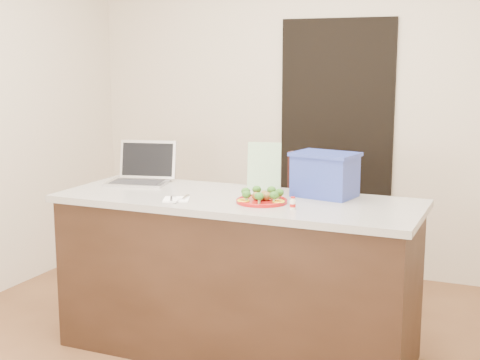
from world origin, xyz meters
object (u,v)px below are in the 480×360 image
at_px(island, 237,275).
at_px(chair, 309,224).
at_px(blue_box, 325,174).
at_px(plate, 262,201).
at_px(laptop, 143,172).
at_px(yogurt_bottle, 293,204).
at_px(napkin, 176,199).

relative_size(island, chair, 1.95).
relative_size(island, blue_box, 5.29).
distance_m(island, plate, 0.51).
bearing_deg(laptop, blue_box, -11.57).
relative_size(yogurt_bottle, laptop, 0.16).
distance_m(plate, chair, 0.93).
xyz_separation_m(yogurt_bottle, chair, (-0.20, 0.96, -0.35)).
xyz_separation_m(yogurt_bottle, laptop, (-1.12, 0.36, 0.04)).
height_order(yogurt_bottle, laptop, laptop).
bearing_deg(yogurt_bottle, plate, 156.33).
distance_m(island, laptop, 0.92).
xyz_separation_m(yogurt_bottle, blue_box, (0.06, 0.39, 0.10)).
xyz_separation_m(napkin, blue_box, (0.73, 0.41, 0.12)).
distance_m(plate, blue_box, 0.42).
height_order(napkin, yogurt_bottle, yogurt_bottle).
xyz_separation_m(plate, laptop, (-0.91, 0.27, 0.06)).
height_order(laptop, chair, laptop).
bearing_deg(plate, laptop, 163.71).
bearing_deg(chair, napkin, -92.14).
bearing_deg(plate, blue_box, 48.14).
relative_size(napkin, laptop, 0.34).
distance_m(island, blue_box, 0.77).
distance_m(plate, yogurt_bottle, 0.23).
bearing_deg(plate, island, 157.93).
xyz_separation_m(island, chair, (0.19, 0.79, 0.14)).
relative_size(yogurt_bottle, blue_box, 0.17).
relative_size(napkin, blue_box, 0.36).
bearing_deg(laptop, island, -27.86).
bearing_deg(island, chair, 76.80).
height_order(island, plate, plate).
bearing_deg(blue_box, yogurt_bottle, -87.93).
height_order(island, blue_box, blue_box).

